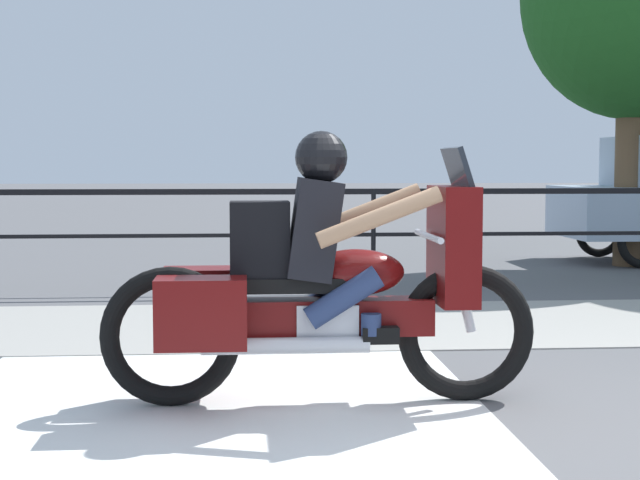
{
  "coord_description": "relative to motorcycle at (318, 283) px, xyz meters",
  "views": [
    {
      "loc": [
        -1.36,
        -4.63,
        1.34
      ],
      "look_at": [
        -0.83,
        2.19,
        0.8
      ],
      "focal_mm": 55.0,
      "sensor_mm": 36.0,
      "label": 1
    }
  ],
  "objects": [
    {
      "name": "ground_plane",
      "position": [
        0.95,
        -0.75,
        -0.68
      ],
      "size": [
        120.0,
        120.0,
        0.0
      ],
      "primitive_type": "plane",
      "color": "#565659"
    },
    {
      "name": "fence_railing",
      "position": [
        0.95,
        4.81,
        0.17
      ],
      "size": [
        36.0,
        0.05,
        1.07
      ],
      "color": "black",
      "rests_on": "ground"
    },
    {
      "name": "crosswalk_band",
      "position": [
        -0.58,
        -0.95,
        -0.67
      ],
      "size": [
        2.99,
        6.0,
        0.01
      ],
      "primitive_type": "cube",
      "color": "silver",
      "rests_on": "ground"
    },
    {
      "name": "motorcycle",
      "position": [
        0.0,
        0.0,
        0.0
      ],
      "size": [
        2.43,
        0.76,
        1.52
      ],
      "rotation": [
        0.0,
        0.0,
        -0.05
      ],
      "color": "black",
      "rests_on": "ground"
    },
    {
      "name": "sidewalk_band",
      "position": [
        0.95,
        2.65,
        -0.67
      ],
      "size": [
        44.0,
        2.4,
        0.01
      ],
      "primitive_type": "cube",
      "color": "#99968E",
      "rests_on": "ground"
    }
  ]
}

